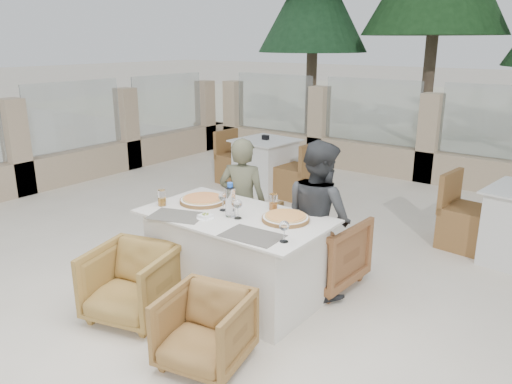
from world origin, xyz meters
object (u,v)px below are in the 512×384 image
Objects in this scene: armchair_near_right at (205,330)px; beer_glass_right at (273,202)px; armchair_far_left at (239,231)px; dining_table at (235,257)px; pizza_left at (203,199)px; wine_glass_centre at (223,200)px; armchair_far_right at (321,249)px; diner_left at (243,204)px; olive_dish at (205,216)px; armchair_near_left at (132,283)px; wine_glass_near at (238,208)px; bg_table_a at (265,165)px; wine_glass_corner at (284,230)px; beer_glass_left at (162,198)px; water_bottle at (230,200)px; pizza_right at (286,218)px; diner_right at (319,218)px.

beer_glass_right is at bearing 89.92° from armchair_near_right.
armchair_far_left reaches higher than armchair_near_right.
pizza_left is at bearing 168.46° from dining_table.
pizza_left is at bearing 168.74° from wine_glass_centre.
diner_left reaches higher than armchair_far_right.
olive_dish reaches higher than armchair_near_left.
pizza_left is at bearing 120.83° from armchair_near_right.
olive_dish reaches higher than dining_table.
armchair_far_left reaches higher than armchair_near_left.
armchair_far_right is (0.37, 0.75, -0.53)m from wine_glass_near.
armchair_near_left is at bearing -121.95° from beer_glass_right.
bg_table_a is (-1.27, 3.59, 0.09)m from armchair_near_left.
beer_glass_right is 0.20× the size of armchair_far_right.
diner_left reaches higher than armchair_near_right.
beer_glass_right is 0.21× the size of armchair_far_left.
wine_glass_corner is 1.34m from beer_glass_left.
bg_table_a reaches higher than armchair_near_right.
water_bottle is 0.69m from beer_glass_left.
armchair_near_right is 4.29m from bg_table_a.
wine_glass_near is at bearing -53.10° from bg_table_a.
beer_glass_right is at bearing 60.50° from armchair_far_right.
armchair_near_left is at bearing -65.78° from bg_table_a.
wine_glass_centre is 1.02m from armchair_near_left.
olive_dish is at bearing -86.43° from wine_glass_centre.
pizza_right is at bearing 11.29° from wine_glass_centre.
armchair_near_left is (-0.32, -0.78, -0.57)m from wine_glass_centre.
armchair_far_right is (1.12, 0.90, -0.51)m from beer_glass_left.
wine_glass_corner reaches higher than pizza_right.
diner_right reaches higher than olive_dish.
beer_glass_right is at bearing 42.46° from armchair_near_left.
diner_right reaches higher than bg_table_a.
bg_table_a is at bearing 127.26° from beer_glass_right.
armchair_near_left is 0.91m from armchair_near_right.
pizza_left is at bearing 58.37° from diner_left.
pizza_right is 2.13× the size of wine_glass_corner.
pizza_right is 2.13× the size of wine_glass_near.
beer_glass_left is at bearing -150.13° from beer_glass_right.
beer_glass_right reaches higher than olive_dish.
dining_table is 0.50m from wine_glass_centre.
beer_glass_right is at bearing 18.39° from pizza_left.
beer_glass_left is (-1.09, -0.34, 0.05)m from pizza_right.
dining_table is at bearing 160.52° from wine_glass_corner.
pizza_right is 0.48m from water_bottle.
armchair_far_left is 1.74m from armchair_near_right.
armchair_far_right is (0.58, 0.91, -0.46)m from olive_dish.
pizza_left is 0.32× the size of diner_left.
armchair_far_right is (0.89, 0.61, -0.47)m from pizza_left.
wine_glass_centre is at bearing 113.74° from armchair_far_left.
dining_table is 0.48m from olive_dish.
wine_glass_near is at bearing 124.82° from armchair_far_left.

